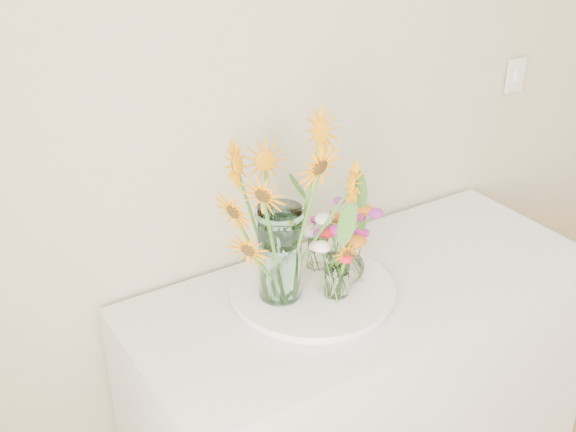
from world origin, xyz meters
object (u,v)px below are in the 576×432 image
at_px(mason_jar, 280,254).
at_px(tray, 312,292).
at_px(small_vase_a, 336,276).
at_px(small_vase_c, 318,252).
at_px(small_vase_b, 347,258).
at_px(counter, 362,403).

bearing_deg(mason_jar, tray, -9.14).
bearing_deg(small_vase_a, small_vase_c, 76.32).
height_order(small_vase_b, small_vase_c, small_vase_b).
relative_size(mason_jar, small_vase_a, 2.25).
xyz_separation_m(mason_jar, small_vase_b, (0.20, -0.03, -0.06)).
relative_size(small_vase_a, small_vase_b, 0.84).
xyz_separation_m(tray, small_vase_c, (0.07, 0.08, 0.06)).
bearing_deg(small_vase_b, tray, 172.84).
xyz_separation_m(tray, mason_jar, (-0.10, 0.02, 0.15)).
distance_m(tray, small_vase_c, 0.13).
relative_size(mason_jar, small_vase_b, 1.89).
relative_size(counter, small_vase_c, 13.69).
distance_m(mason_jar, small_vase_c, 0.20).
distance_m(small_vase_a, small_vase_c, 0.15).
distance_m(counter, tray, 0.49).
bearing_deg(small_vase_b, mason_jar, 171.90).
bearing_deg(small_vase_b, small_vase_c, 110.42).
bearing_deg(small_vase_c, small_vase_a, -103.68).
bearing_deg(small_vase_c, counter, -51.92).
bearing_deg(small_vase_a, small_vase_b, 33.43).
bearing_deg(counter, small_vase_c, 128.08).
height_order(counter, tray, tray).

